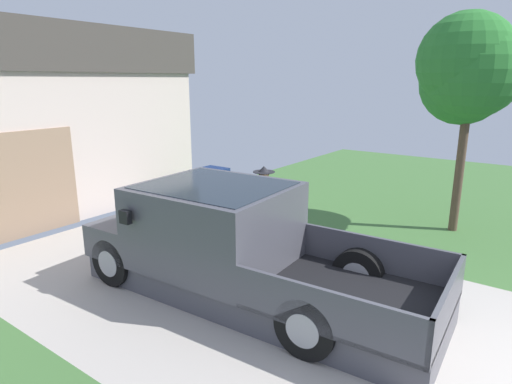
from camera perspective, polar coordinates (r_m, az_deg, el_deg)
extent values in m
cube|color=#BCB3A9|center=(7.41, -5.21, -12.25)|extent=(5.20, 9.00, 0.06)
cube|color=#457339|center=(14.63, 17.45, 0.72)|extent=(12.00, 9.00, 0.06)
cube|color=#494952|center=(6.89, -0.15, -12.13)|extent=(2.12, 5.66, 0.42)
cube|color=#494952|center=(6.97, -5.37, -4.26)|extent=(2.13, 2.36, 1.29)
cube|color=#1E2833|center=(6.86, -5.44, -1.23)|extent=(1.88, 2.17, 0.54)
cube|color=#494952|center=(8.13, -14.11, -4.65)|extent=(2.07, 0.99, 0.54)
cube|color=black|center=(6.15, 12.62, -13.48)|extent=(2.14, 2.50, 0.06)
cube|color=#494952|center=(5.22, 8.78, -15.40)|extent=(0.17, 2.41, 0.59)
cube|color=#494952|center=(6.89, 15.70, -8.11)|extent=(0.17, 2.41, 0.59)
cube|color=#494952|center=(5.79, 23.97, -13.39)|extent=(2.03, 0.15, 0.59)
cube|color=black|center=(6.67, -16.81, -3.17)|extent=(0.11, 0.18, 0.20)
cylinder|color=black|center=(7.61, -18.19, -8.66)|extent=(0.30, 0.81, 0.80)
cylinder|color=#9E9EA3|center=(7.61, -18.19, -8.66)|extent=(0.30, 0.45, 0.44)
cylinder|color=black|center=(8.72, -9.14, -5.09)|extent=(0.30, 0.81, 0.80)
cylinder|color=#9E9EA3|center=(8.72, -9.14, -5.09)|extent=(0.30, 0.45, 0.44)
cylinder|color=black|center=(5.55, 6.74, -17.15)|extent=(0.30, 0.81, 0.80)
cylinder|color=#9E9EA3|center=(5.55, 6.74, -17.15)|extent=(0.30, 0.45, 0.44)
cylinder|color=black|center=(6.99, 13.36, -10.41)|extent=(0.30, 0.81, 0.80)
cylinder|color=#9E9EA3|center=(6.99, 13.36, -10.41)|extent=(0.30, 0.45, 0.44)
cylinder|color=#333842|center=(8.63, 1.34, -4.71)|extent=(0.13, 0.13, 0.91)
cylinder|color=#333842|center=(8.30, 0.67, -5.49)|extent=(0.13, 0.13, 0.91)
cylinder|color=gold|center=(8.25, 1.04, -0.42)|extent=(0.32, 0.32, 0.57)
cylinder|color=tan|center=(8.43, 1.38, -0.34)|extent=(0.09, 0.09, 0.58)
cylinder|color=tan|center=(8.09, 0.67, -0.99)|extent=(0.09, 0.09, 0.58)
sphere|color=tan|center=(8.15, 1.05, 2.35)|extent=(0.20, 0.20, 0.20)
cylinder|color=#232328|center=(8.15, 1.05, 2.67)|extent=(0.41, 0.41, 0.01)
cone|color=#232328|center=(8.13, 1.05, 3.06)|extent=(0.21, 0.21, 0.11)
cube|color=#232328|center=(8.57, 3.18, -7.36)|extent=(0.28, 0.16, 0.22)
torus|color=#232328|center=(8.51, 3.20, -6.37)|extent=(0.26, 0.02, 0.26)
cube|color=beige|center=(13.04, -30.06, 5.72)|extent=(8.38, 5.11, 3.47)
cube|color=#93755B|center=(10.28, -30.25, 0.38)|extent=(3.16, 0.06, 2.27)
cylinder|color=brown|center=(10.51, 25.16, 2.11)|extent=(0.19, 0.19, 2.58)
sphere|color=#2C7A2F|center=(10.47, 25.66, 12.91)|extent=(1.80, 1.80, 1.80)
sphere|color=#2C7A2F|center=(10.14, 26.72, 14.17)|extent=(1.96, 1.96, 1.96)
sphere|color=#2C7A2F|center=(10.13, 25.89, 15.34)|extent=(1.94, 1.94, 1.94)
cube|color=navy|center=(11.59, -5.66, 0.58)|extent=(0.58, 0.68, 0.85)
cube|color=navy|center=(11.48, -5.72, 2.88)|extent=(0.60, 0.71, 0.10)
cylinder|color=black|center=(11.37, -5.31, -1.92)|extent=(0.05, 0.18, 0.18)
cylinder|color=black|center=(11.69, -3.89, -1.42)|extent=(0.05, 0.18, 0.18)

